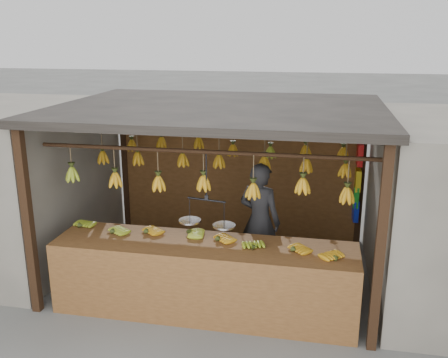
# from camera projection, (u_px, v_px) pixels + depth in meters

# --- Properties ---
(ground) EXTENTS (80.00, 80.00, 0.00)m
(ground) POSITION_uv_depth(u_px,v_px,m) (220.00, 270.00, 7.24)
(ground) COLOR #5B5B57
(stall) EXTENTS (4.30, 3.30, 2.40)m
(stall) POSITION_uv_depth(u_px,v_px,m) (224.00, 133.00, 7.00)
(stall) COLOR black
(stall) RESTS_ON ground
(counter) EXTENTS (3.64, 0.83, 0.96)m
(counter) POSITION_uv_depth(u_px,v_px,m) (201.00, 262.00, 5.88)
(counter) COLOR brown
(counter) RESTS_ON ground
(hanging_bananas) EXTENTS (3.54, 2.25, 0.38)m
(hanging_bananas) POSITION_uv_depth(u_px,v_px,m) (220.00, 163.00, 6.79)
(hanging_bananas) COLOR #92A523
(hanging_bananas) RESTS_ON ground
(balance_scale) EXTENTS (0.70, 0.34, 0.89)m
(balance_scale) POSITION_uv_depth(u_px,v_px,m) (207.00, 219.00, 5.97)
(balance_scale) COLOR black
(balance_scale) RESTS_ON ground
(vendor) EXTENTS (0.70, 0.57, 1.65)m
(vendor) POSITION_uv_depth(u_px,v_px,m) (260.00, 221.00, 6.87)
(vendor) COLOR #262628
(vendor) RESTS_ON ground
(bag_bundles) EXTENTS (0.08, 0.26, 1.25)m
(bag_bundles) POSITION_uv_depth(u_px,v_px,m) (357.00, 185.00, 7.87)
(bag_bundles) COLOR red
(bag_bundles) RESTS_ON ground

